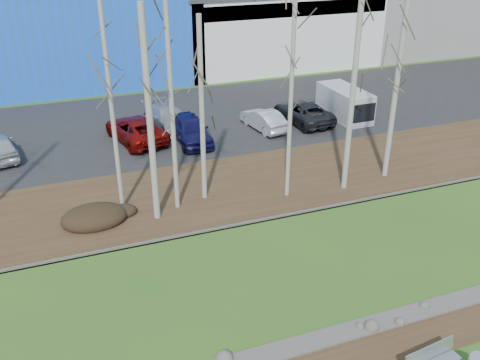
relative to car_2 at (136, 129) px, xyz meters
name	(u,v)px	position (x,y,z in m)	size (l,w,h in m)	color
dirt_strip	(376,349)	(3.84, -20.30, -0.86)	(80.00, 1.80, 0.03)	#382616
near_bank_rocks	(359,330)	(3.84, -19.30, -0.87)	(80.00, 0.80, 0.50)	#47423D
river	(304,264)	(3.84, -15.20, -0.87)	(80.00, 8.00, 0.90)	black
far_bank_rocks	(264,216)	(3.84, -11.10, -0.87)	(80.00, 0.80, 0.46)	#47423D
far_bank	(240,186)	(3.84, -7.90, -0.80)	(80.00, 7.00, 0.15)	#382616
parking_lot	(185,121)	(3.84, 2.60, -0.80)	(80.00, 14.00, 0.14)	black
building_blue	(68,29)	(-2.16, 16.60, 3.28)	(20.40, 12.24, 8.30)	blue
building_white	(267,24)	(15.84, 16.59, 2.54)	(18.36, 12.24, 6.80)	silver
building_grey	(408,12)	(31.84, 16.60, 2.78)	(14.28, 12.24, 7.30)	gray
dirt_mound	(94,216)	(-3.66, -9.11, -0.43)	(2.97, 2.09, 0.58)	black
birch_1	(111,104)	(-2.26, -8.29, 4.46)	(0.20, 0.20, 10.36)	#A59E95
birch_2	(172,109)	(0.22, -9.04, 4.17)	(0.21, 0.21, 9.79)	#A59E95
birch_3	(150,119)	(-0.90, -9.67, 4.04)	(0.29, 0.29, 9.52)	#A59E95
birch_4	(202,113)	(1.72, -8.59, 3.65)	(0.23, 0.23, 8.76)	#A59E95
birch_5	(291,99)	(5.62, -9.78, 4.21)	(0.20, 0.20, 9.87)	#A59E95
birch_6	(355,74)	(8.69, -10.08, 5.16)	(0.27, 0.27, 11.78)	#A59E95
birch_7	(397,83)	(11.48, -9.59, 4.30)	(0.27, 0.27, 10.05)	#A59E95
car_2	(136,129)	(0.00, 0.00, 0.00)	(2.44, 5.29, 1.47)	maroon
car_3	(168,117)	(2.38, 1.54, -0.02)	(2.00, 4.92, 1.43)	#A4A5AC
car_4	(191,129)	(3.11, -1.33, 0.07)	(1.90, 4.72, 1.61)	#18164F
car_5	(264,120)	(8.12, -0.97, -0.08)	(1.39, 4.00, 1.32)	silver
car_6	(303,112)	(11.12, -0.65, -0.03)	(2.33, 5.06, 1.41)	#272729
van_white	(346,104)	(14.20, -0.93, 0.27)	(1.98, 4.61, 2.00)	silver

